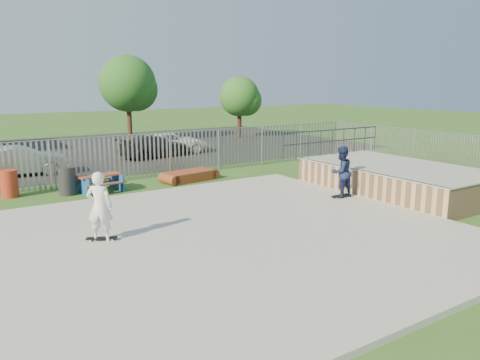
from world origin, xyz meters
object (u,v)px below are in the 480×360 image
tree_right (239,97)px  car_white (171,143)px  picnic_table (100,183)px  trash_bin_grey (67,181)px  car_silver (21,161)px  tree_mid (128,84)px  skater_navy (341,172)px  funbox (190,176)px  skater_white (100,206)px  car_dark (154,146)px  trash_bin_red (9,184)px

tree_right → car_white: bearing=-150.6°
picnic_table → trash_bin_grey: 1.22m
car_silver → tree_mid: size_ratio=0.67×
skater_navy → tree_right: bearing=-114.0°
funbox → car_white: 8.45m
car_white → skater_navy: bearing=-166.2°
car_white → picnic_table: bearing=153.0°
tree_mid → picnic_table: bearing=-114.2°
picnic_table → skater_white: size_ratio=0.97×
tree_right → skater_navy: (-7.69, -18.56, -2.08)m
tree_right → funbox: bearing=-130.7°
funbox → skater_navy: (2.95, -6.20, 0.86)m
funbox → trash_bin_grey: (-5.10, 0.23, 0.32)m
car_dark → skater_navy: size_ratio=2.30×
trash_bin_red → tree_right: bearing=32.8°
skater_navy → car_silver: bearing=-53.6°
car_dark → skater_white: (-7.03, -13.12, 0.44)m
car_silver → car_white: size_ratio=0.92×
car_white → tree_right: size_ratio=0.95×
picnic_table → car_silver: bearing=103.7°
picnic_table → car_silver: size_ratio=0.44×
picnic_table → skater_white: 6.49m
tree_right → trash_bin_red: bearing=-147.2°
funbox → trash_bin_red: trash_bin_red is taller
trash_bin_red → skater_white: bearing=-80.0°
car_white → trash_bin_red: bearing=138.5°
picnic_table → car_dark: 8.68m
car_silver → car_dark: (7.24, 1.69, -0.06)m
tree_mid → tree_right: tree_mid is taller
picnic_table → trash_bin_red: (-3.10, 1.01, 0.16)m
tree_right → skater_navy: size_ratio=2.54×
trash_bin_grey → skater_navy: 10.31m
trash_bin_red → trash_bin_grey: trash_bin_grey is taller
trash_bin_red → car_white: (9.84, 6.96, 0.12)m
picnic_table → car_white: (6.74, 7.97, 0.28)m
trash_bin_red → car_silver: size_ratio=0.25×
tree_mid → tree_right: size_ratio=1.30×
tree_right → skater_white: (-16.38, -18.56, -2.08)m
tree_mid → skater_navy: size_ratio=3.31×
trash_bin_red → car_white: size_ratio=0.23×
car_dark → tree_mid: (1.34, 7.60, 3.48)m
car_dark → tree_mid: bearing=-19.2°
tree_mid → funbox: bearing=-100.2°
trash_bin_red → trash_bin_grey: (1.92, -0.77, 0.02)m
car_silver → car_dark: bearing=-70.7°
trash_bin_red → car_white: 12.06m
funbox → skater_white: (-5.74, -6.20, 0.86)m
picnic_table → tree_right: tree_right is taller
funbox → tree_mid: (2.62, 14.52, 3.91)m
car_white → skater_navy: size_ratio=2.40×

